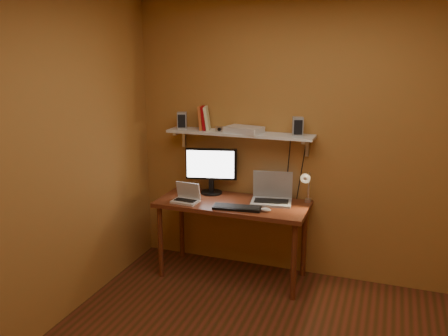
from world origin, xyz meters
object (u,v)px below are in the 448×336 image
at_px(mouse, 266,210).
at_px(keyboard, 237,208).
at_px(monitor, 211,168).
at_px(desk_lamp, 307,184).
at_px(desk, 233,211).
at_px(laptop, 272,194).
at_px(wall_shelf, 240,134).
at_px(speaker_right, 298,126).
at_px(shelf_camera, 220,129).
at_px(router, 244,130).
at_px(speaker_left, 182,120).
at_px(netbook, 187,196).

bearing_deg(mouse, keyboard, -169.07).
bearing_deg(monitor, desk_lamp, -16.45).
distance_m(desk, keyboard, 0.22).
relative_size(laptop, desk_lamp, 1.08).
bearing_deg(wall_shelf, monitor, -177.50).
distance_m(laptop, speaker_right, 0.67).
bearing_deg(shelf_camera, keyboard, -48.66).
bearing_deg(router, keyboard, -81.09).
height_order(mouse, desk_lamp, desk_lamp).
distance_m(desk, shelf_camera, 0.77).
bearing_deg(shelf_camera, speaker_left, 172.88).
bearing_deg(netbook, keyboard, -0.24).
relative_size(wall_shelf, mouse, 14.86).
height_order(desk, wall_shelf, wall_shelf).
height_order(monitor, speaker_left, speaker_left).
xyz_separation_m(netbook, mouse, (0.76, -0.02, -0.03)).
relative_size(keyboard, desk_lamp, 1.14).
relative_size(keyboard, speaker_left, 2.68).
xyz_separation_m(keyboard, mouse, (0.26, 0.02, 0.01)).
relative_size(desk_lamp, router, 1.14).
bearing_deg(monitor, netbook, -124.40).
bearing_deg(wall_shelf, desk, -90.00).
height_order(speaker_right, router, speaker_right).
height_order(netbook, router, router).
bearing_deg(desk, desk_lamp, 10.81).
height_order(desk_lamp, router, router).
bearing_deg(speaker_right, speaker_left, 164.18).
relative_size(speaker_left, shelf_camera, 1.73).
height_order(monitor, speaker_right, speaker_right).
height_order(desk, laptop, laptop).
relative_size(monitor, mouse, 5.22).
bearing_deg(mouse, monitor, 158.97).
distance_m(desk, desk_lamp, 0.73).
relative_size(speaker_right, router, 0.50).
relative_size(laptop, netbook, 1.63).
bearing_deg(monitor, wall_shelf, -10.58).
xyz_separation_m(desk_lamp, router, (-0.62, 0.06, 0.44)).
relative_size(desk_lamp, shelf_camera, 4.06).
xyz_separation_m(mouse, speaker_left, (-0.95, 0.34, 0.69)).
bearing_deg(mouse, speaker_right, 68.50).
relative_size(desk_lamp, speaker_left, 2.35).
relative_size(desk, monitor, 2.85).
bearing_deg(netbook, shelf_camera, 54.01).
height_order(mouse, shelf_camera, shelf_camera).
relative_size(laptop, keyboard, 0.95).
bearing_deg(desk, keyboard, -59.80).
relative_size(keyboard, speaker_right, 2.57).
distance_m(wall_shelf, netbook, 0.76).
height_order(desk, netbook, netbook).
bearing_deg(desk_lamp, laptop, 177.84).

